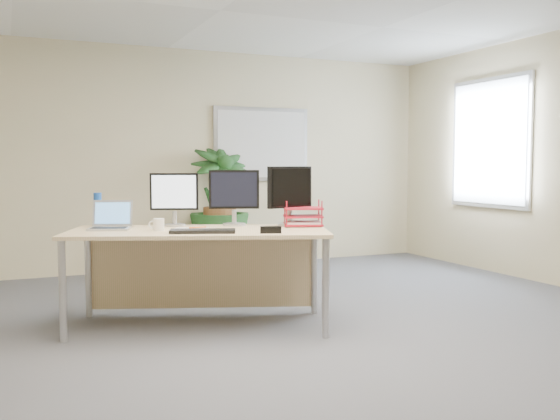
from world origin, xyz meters
name	(u,v)px	position (x,y,z in m)	size (l,w,h in m)	color
floor	(320,363)	(0.00, 0.00, 0.00)	(8.00, 8.00, 0.00)	#49494E
back_wall	(170,160)	(0.00, 4.00, 1.35)	(7.00, 0.04, 2.70)	beige
whiteboard	(262,144)	(1.20, 3.97, 1.55)	(1.30, 0.04, 0.95)	#B0B1B5
window	(489,143)	(3.47, 2.30, 1.55)	(0.04, 1.30, 1.55)	#B0B1B5
desk	(200,249)	(-0.42, 1.31, 0.61)	(2.20, 1.50, 0.78)	tan
floor_plant	(220,209)	(0.54, 3.70, 0.75)	(0.84, 0.84, 1.50)	#163A15
monitor_left	(174,196)	(-0.56, 1.56, 1.03)	(0.39, 0.18, 0.44)	#ADADB2
monitor_right	(234,194)	(-0.09, 1.41, 1.05)	(0.41, 0.19, 0.47)	#ADADB2
monitor_dark	(290,192)	(0.33, 1.20, 1.06)	(0.44, 0.20, 0.50)	#ADADB2
laptop	(111,222)	(-1.09, 1.54, 0.84)	(0.39, 0.37, 0.23)	silver
keyboard	(203,231)	(-0.50, 0.97, 0.79)	(0.49, 0.16, 0.03)	black
coffee_mug	(158,225)	(-0.77, 1.25, 0.83)	(0.12, 0.09, 0.10)	white
spiral_notebook	(191,229)	(-0.53, 1.20, 0.78)	(0.26, 0.20, 0.01)	silver
orange_pen	(198,227)	(-0.46, 1.22, 0.80)	(0.01, 0.01, 0.14)	orange
yellow_highlighter	(226,229)	(-0.28, 1.07, 0.79)	(0.01, 0.01, 0.11)	yellow
water_bottle	(98,210)	(-1.15, 1.82, 0.91)	(0.07, 0.07, 0.28)	silver
letter_tray	(303,218)	(0.42, 1.13, 0.85)	(0.38, 0.34, 0.15)	#AE1525
stapler	(271,230)	(-0.04, 0.74, 0.81)	(0.16, 0.04, 0.05)	black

